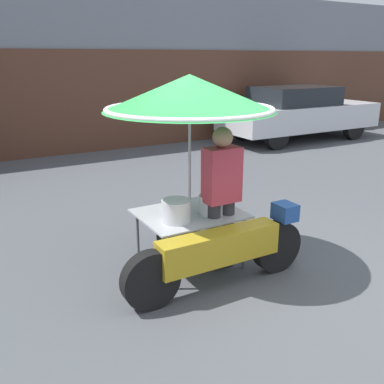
% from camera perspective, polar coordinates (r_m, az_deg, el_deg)
% --- Properties ---
extents(ground_plane, '(36.00, 36.00, 0.00)m').
position_cam_1_polar(ground_plane, '(4.71, 10.11, -11.05)').
color(ground_plane, '#4C4F54').
extents(shopfront_building, '(28.00, 2.06, 3.85)m').
position_cam_1_polar(shopfront_building, '(11.55, -16.64, 15.33)').
color(shopfront_building, gray).
rests_on(shopfront_building, ground).
extents(vendor_motorcycle_cart, '(2.05, 1.76, 2.07)m').
position_cam_1_polar(vendor_motorcycle_cart, '(4.35, 0.18, 9.14)').
color(vendor_motorcycle_cart, black).
rests_on(vendor_motorcycle_cart, ground).
extents(vendor_person, '(0.38, 0.22, 1.56)m').
position_cam_1_polar(vendor_person, '(4.50, 3.95, -0.07)').
color(vendor_person, '#2D2D33').
rests_on(vendor_person, ground).
extents(parked_car, '(4.52, 1.71, 1.47)m').
position_cam_1_polar(parked_car, '(12.34, 13.97, 10.28)').
color(parked_car, black).
rests_on(parked_car, ground).
extents(potted_plant, '(0.57, 0.57, 0.74)m').
position_cam_1_polar(potted_plant, '(14.88, 21.09, 9.45)').
color(potted_plant, gray).
rests_on(potted_plant, ground).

